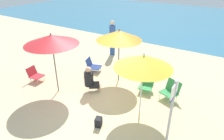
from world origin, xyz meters
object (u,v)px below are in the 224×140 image
beach_chair_c (171,90)px  umbrella_yellow (143,61)px  umbrella_red (51,40)px  person_b (112,38)px  beach_bag (98,122)px  beach_chair_a (35,74)px  umbrella_orange (119,35)px  warning_sign (172,108)px  person_a (90,79)px  beach_chair_d (92,65)px  beach_chair_b (147,84)px  beach_chair_e (147,67)px

beach_chair_c → umbrella_yellow: bearing=-2.6°
umbrella_red → person_b: 4.16m
person_b → beach_bag: person_b is taller
umbrella_red → beach_chair_a: 2.12m
umbrella_orange → warning_sign: 3.66m
person_a → beach_chair_c: bearing=-11.4°
umbrella_yellow → beach_chair_c: size_ratio=2.92×
beach_chair_a → beach_chair_d: size_ratio=0.84×
person_a → beach_bag: bearing=-79.9°
beach_bag → beach_chair_a: bearing=168.5°
beach_chair_b → beach_chair_d: (-2.59, 0.18, 0.00)m
umbrella_yellow → beach_chair_b: size_ratio=3.22×
umbrella_yellow → beach_chair_a: 4.61m
person_b → beach_chair_b: bearing=59.9°
beach_chair_b → person_a: size_ratio=0.62×
beach_chair_d → beach_chair_e: 2.32m
beach_chair_a → beach_chair_d: 2.34m
person_b → beach_bag: (2.55, -4.71, -0.76)m
umbrella_orange → beach_bag: (0.88, -2.55, -1.70)m
beach_chair_c → person_a: bearing=-46.3°
beach_chair_b → warning_sign: (1.50, -2.23, 0.98)m
umbrella_red → person_a: umbrella_red is taller
person_b → beach_chair_c: bearing=66.8°
umbrella_red → warning_sign: bearing=-6.8°
umbrella_orange → beach_chair_b: (1.25, -0.12, -1.55)m
beach_chair_b → person_b: bearing=-137.5°
umbrella_red → umbrella_yellow: size_ratio=1.09×
beach_chair_b → beach_chair_c: 0.89m
beach_chair_e → person_a: 2.65m
beach_chair_d → person_b: bearing=82.0°
umbrella_orange → beach_chair_b: 2.00m
umbrella_orange → umbrella_red: size_ratio=0.96×
beach_chair_c → beach_chair_b: bearing=-71.1°
umbrella_red → beach_chair_e: size_ratio=3.15×
person_a → person_b: (-1.25, 3.41, 0.40)m
warning_sign → beach_chair_a: bearing=173.6°
beach_chair_a → beach_chair_b: size_ratio=0.95×
beach_bag → beach_chair_b: bearing=81.4°
umbrella_yellow → warning_sign: 1.55m
person_a → beach_bag: 1.87m
umbrella_orange → beach_chair_a: 3.64m
umbrella_orange → beach_chair_d: (-1.34, 0.06, -1.55)m
beach_chair_a → beach_chair_c: (4.89, 1.66, 0.06)m
umbrella_orange → beach_chair_d: size_ratio=3.01×
beach_chair_b → warning_sign: size_ratio=0.32×
umbrella_yellow → beach_bag: bearing=-122.6°
beach_chair_e → warning_sign: warning_sign is taller
umbrella_red → beach_chair_e: umbrella_red is taller
beach_chair_c → beach_chair_a: bearing=-51.0°
beach_chair_c → beach_chair_e: beach_chair_c is taller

